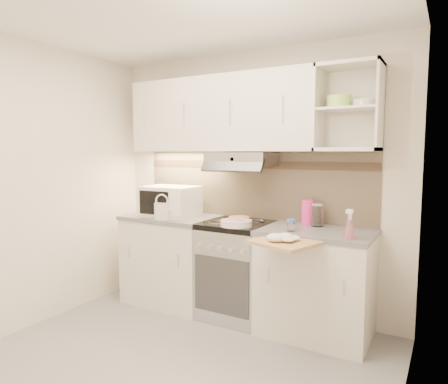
% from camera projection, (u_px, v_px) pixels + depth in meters
% --- Properties ---
extents(ground, '(3.00, 3.00, 0.00)m').
position_uv_depth(ground, '(164.00, 371.00, 2.82)').
color(ground, gray).
rests_on(ground, ground).
extents(room_shell, '(3.04, 2.84, 2.52)m').
position_uv_depth(room_shell, '(192.00, 141.00, 2.97)').
color(room_shell, beige).
rests_on(room_shell, ground).
extents(base_cabinet_left, '(0.90, 0.60, 0.86)m').
position_uv_depth(base_cabinet_left, '(172.00, 261.00, 4.09)').
color(base_cabinet_left, silver).
rests_on(base_cabinet_left, ground).
extents(worktop_left, '(0.92, 0.62, 0.04)m').
position_uv_depth(worktop_left, '(172.00, 218.00, 4.05)').
color(worktop_left, slate).
rests_on(worktop_left, base_cabinet_left).
extents(base_cabinet_right, '(0.90, 0.60, 0.86)m').
position_uv_depth(base_cabinet_right, '(316.00, 285.00, 3.35)').
color(base_cabinet_right, silver).
rests_on(base_cabinet_right, ground).
extents(worktop_right, '(0.92, 0.62, 0.04)m').
position_uv_depth(worktop_right, '(317.00, 232.00, 3.31)').
color(worktop_right, slate).
rests_on(worktop_right, base_cabinet_right).
extents(electric_range, '(0.60, 0.60, 0.90)m').
position_uv_depth(electric_range, '(237.00, 269.00, 3.72)').
color(electric_range, '#B7B7BC').
rests_on(electric_range, ground).
extents(microwave, '(0.54, 0.41, 0.30)m').
position_uv_depth(microwave, '(170.00, 201.00, 4.03)').
color(microwave, white).
rests_on(microwave, worktop_left).
extents(watering_can, '(0.28, 0.17, 0.24)m').
position_uv_depth(watering_can, '(163.00, 210.00, 3.82)').
color(watering_can, silver).
rests_on(watering_can, worktop_left).
extents(plate_stack, '(0.28, 0.28, 0.06)m').
position_uv_depth(plate_stack, '(236.00, 223.00, 3.47)').
color(plate_stack, silver).
rests_on(plate_stack, electric_range).
extents(bread_loaf, '(0.19, 0.19, 0.05)m').
position_uv_depth(bread_loaf, '(239.00, 219.00, 3.67)').
color(bread_loaf, '#B86945').
rests_on(bread_loaf, electric_range).
extents(pink_pitcher, '(0.12, 0.11, 0.22)m').
position_uv_depth(pink_pitcher, '(308.00, 212.00, 3.53)').
color(pink_pitcher, '#E62B88').
rests_on(pink_pitcher, worktop_right).
extents(glass_jar, '(0.11, 0.11, 0.20)m').
position_uv_depth(glass_jar, '(318.00, 215.00, 3.45)').
color(glass_jar, white).
rests_on(glass_jar, worktop_right).
extents(spice_jar, '(0.07, 0.07, 0.10)m').
position_uv_depth(spice_jar, '(291.00, 225.00, 3.25)').
color(spice_jar, silver).
rests_on(spice_jar, worktop_right).
extents(spray_bottle, '(0.09, 0.09, 0.24)m').
position_uv_depth(spray_bottle, '(350.00, 227.00, 2.95)').
color(spray_bottle, pink).
rests_on(spray_bottle, worktop_right).
extents(cutting_board, '(0.54, 0.51, 0.02)m').
position_uv_depth(cutting_board, '(284.00, 242.00, 2.97)').
color(cutting_board, tan).
rests_on(cutting_board, base_cabinet_right).
extents(dish_towel, '(0.24, 0.20, 0.06)m').
position_uv_depth(dish_towel, '(284.00, 237.00, 2.97)').
color(dish_towel, silver).
rests_on(dish_towel, cutting_board).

